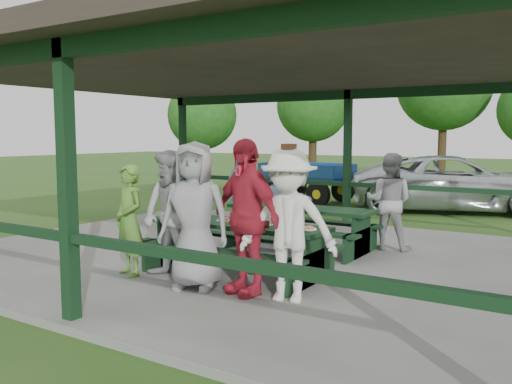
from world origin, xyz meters
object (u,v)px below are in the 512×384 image
Objects in this scene: picnic_table_near at (237,241)px; contestant_white_fedora at (288,225)px; spectator_blue at (241,191)px; contestant_green at (129,220)px; contestant_grey_left at (171,215)px; spectator_lblue at (280,200)px; farm_trailer at (307,181)px; picnic_table_far at (300,222)px; pickup_truck at (455,184)px; contestant_red at (246,217)px; spectator_grey at (389,201)px; contestant_grey_mid at (195,216)px.

contestant_white_fedora is at bearing -30.87° from picnic_table_near.
contestant_white_fedora is 1.19× the size of spectator_blue.
contestant_white_fedora reaches higher than contestant_green.
spectator_lblue is at bearing 99.91° from contestant_grey_left.
farm_trailer is at bearing -96.05° from spectator_blue.
contestant_grey_left reaches higher than picnic_table_far.
contestant_green is 1.09× the size of spectator_lblue.
spectator_lblue is 0.26× the size of pickup_truck.
pickup_truck is at bearing 81.59° from picnic_table_far.
spectator_grey is (0.64, 3.59, -0.13)m from contestant_red.
spectator_grey is 0.44× the size of farm_trailer.
spectator_grey reaches higher than pickup_truck.
pickup_truck is at bearing 93.71° from contestant_green.
contestant_grey_left is at bearing 92.45° from spectator_blue.
pickup_truck is at bearing -95.04° from spectator_grey.
contestant_red reaches higher than spectator_lblue.
spectator_grey is at bearing -46.23° from farm_trailer.
contestant_grey_mid is 10.13m from pickup_truck.
contestant_white_fedora is 5.28m from spectator_blue.
contestant_red is at bearing -61.44° from farm_trailer.
spectator_lblue is at bearing 143.12° from pickup_truck.
picnic_table_near is 1.57m from contestant_green.
pickup_truck is 4.41m from farm_trailer.
picnic_table_far is at bearing 23.95° from spectator_grey.
picnic_table_far is at bearing 83.77° from contestant_green.
contestant_white_fedora reaches higher than spectator_lblue.
contestant_grey_mid is 1.01× the size of contestant_white_fedora.
spectator_blue reaches higher than picnic_table_far.
pickup_truck is (1.03, 9.13, 0.19)m from picnic_table_near.
spectator_blue reaches higher than farm_trailer.
picnic_table_near is 1.06m from contestant_grey_mid.
spectator_grey is at bearing 65.15° from picnic_table_near.
picnic_table_near is 1.14m from contestant_red.
spectator_lblue is at bearing 105.05° from contestant_white_fedora.
contestant_grey_left reaches higher than farm_trailer.
pickup_truck is at bearing 65.18° from contestant_grey_mid.
contestant_grey_mid is at bearing -91.40° from picnic_table_near.
contestant_white_fedora is 1.12× the size of spectator_grey.
picnic_table_far is 2.91m from contestant_red.
contestant_red reaches higher than picnic_table_far.
contestant_grey_mid is 3.85m from spectator_lblue.
spectator_grey reaches higher than spectator_lblue.
spectator_lblue is 6.62m from pickup_truck.
contestant_red is 3.91m from spectator_lblue.
contestant_grey_left is at bearing -164.16° from contestant_red.
contestant_green is 0.83× the size of contestant_white_fedora.
spectator_lblue reaches higher than picnic_table_near.
contestant_green is 2.52m from contestant_white_fedora.
contestant_white_fedora is at bearing 81.91° from spectator_grey.
contestant_grey_left is 0.60m from contestant_grey_mid.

